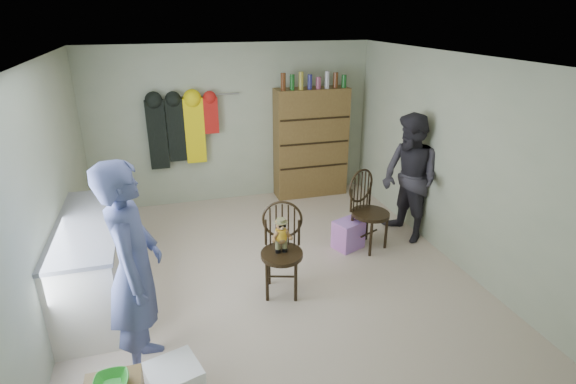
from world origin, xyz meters
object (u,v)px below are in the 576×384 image
object	(u,v)px
counter	(93,262)
chair_far	(367,207)
chair_front	(282,243)
dresser	(311,142)

from	to	relation	value
counter	chair_far	world-z (taller)	chair_far
chair_front	dresser	xyz separation A→B (m)	(1.23, 2.66, 0.32)
counter	chair_front	xyz separation A→B (m)	(1.97, -0.36, 0.12)
counter	dresser	world-z (taller)	dresser
chair_front	dresser	size ratio (longest dim) A/B	0.50
chair_far	chair_front	bearing A→B (deg)	-177.69
counter	chair_front	bearing A→B (deg)	-10.42
counter	chair_front	world-z (taller)	chair_front
counter	dresser	distance (m)	3.96
counter	chair_front	distance (m)	2.00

